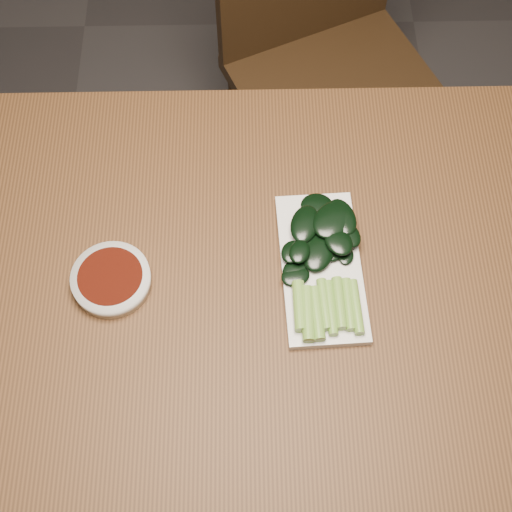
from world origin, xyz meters
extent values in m
plane|color=#2F2C2C|center=(0.00, 0.00, 0.00)|extent=(6.00, 6.00, 0.00)
cube|color=#472A14|center=(0.00, 0.00, 0.73)|extent=(1.40, 0.80, 0.04)
cube|color=black|center=(0.21, 0.65, 0.43)|extent=(0.59, 0.59, 0.04)
cylinder|color=black|center=(0.11, 0.40, 0.21)|extent=(0.04, 0.04, 0.41)
cylinder|color=black|center=(0.47, 0.55, 0.21)|extent=(0.04, 0.04, 0.41)
cylinder|color=black|center=(-0.04, 0.75, 0.21)|extent=(0.04, 0.04, 0.41)
cylinder|color=black|center=(0.32, 0.91, 0.21)|extent=(0.04, 0.04, 0.41)
cylinder|color=silver|center=(-0.23, 0.01, 0.76)|extent=(0.12, 0.12, 0.03)
cylinder|color=#3D0E05|center=(-0.23, 0.01, 0.78)|extent=(0.10, 0.10, 0.00)
cube|color=silver|center=(0.10, 0.03, 0.76)|extent=(0.14, 0.27, 0.01)
cylinder|color=olive|center=(0.06, -0.04, 0.77)|extent=(0.02, 0.08, 0.02)
cylinder|color=olive|center=(0.07, -0.06, 0.77)|extent=(0.02, 0.09, 0.02)
cylinder|color=olive|center=(0.09, -0.06, 0.77)|extent=(0.02, 0.09, 0.02)
cylinder|color=olive|center=(0.10, -0.04, 0.77)|extent=(0.02, 0.08, 0.02)
cylinder|color=olive|center=(0.11, -0.05, 0.77)|extent=(0.02, 0.09, 0.02)
cylinder|color=olive|center=(0.12, -0.04, 0.77)|extent=(0.02, 0.08, 0.02)
cylinder|color=olive|center=(0.14, -0.04, 0.77)|extent=(0.02, 0.08, 0.02)
cylinder|color=olive|center=(0.15, -0.05, 0.77)|extent=(0.02, 0.09, 0.02)
ellipsoid|color=black|center=(0.13, 0.07, 0.77)|extent=(0.05, 0.07, 0.01)
ellipsoid|color=black|center=(0.10, 0.14, 0.77)|extent=(0.06, 0.05, 0.01)
ellipsoid|color=black|center=(0.12, 0.10, 0.79)|extent=(0.09, 0.10, 0.01)
ellipsoid|color=black|center=(0.10, 0.05, 0.77)|extent=(0.07, 0.09, 0.01)
ellipsoid|color=black|center=(0.14, 0.08, 0.78)|extent=(0.08, 0.08, 0.01)
ellipsoid|color=black|center=(0.14, 0.08, 0.78)|extent=(0.05, 0.05, 0.01)
ellipsoid|color=black|center=(0.08, 0.10, 0.78)|extent=(0.06, 0.08, 0.01)
ellipsoid|color=black|center=(0.14, 0.11, 0.79)|extent=(0.06, 0.08, 0.01)
ellipsoid|color=black|center=(0.07, 0.04, 0.78)|extent=(0.04, 0.05, 0.01)
ellipsoid|color=black|center=(0.13, 0.06, 0.78)|extent=(0.06, 0.07, 0.01)
ellipsoid|color=black|center=(0.12, 0.05, 0.77)|extent=(0.05, 0.05, 0.01)
ellipsoid|color=black|center=(0.06, 0.05, 0.78)|extent=(0.05, 0.05, 0.01)
ellipsoid|color=black|center=(0.06, 0.02, 0.77)|extent=(0.05, 0.05, 0.01)
ellipsoid|color=black|center=(0.06, 0.01, 0.77)|extent=(0.05, 0.05, 0.01)
ellipsoid|color=black|center=(0.14, 0.04, 0.77)|extent=(0.03, 0.04, 0.01)
ellipsoid|color=black|center=(0.07, 0.05, 0.77)|extent=(0.05, 0.05, 0.01)
camera|label=1|loc=(-0.01, -0.48, 1.77)|focal=50.00mm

